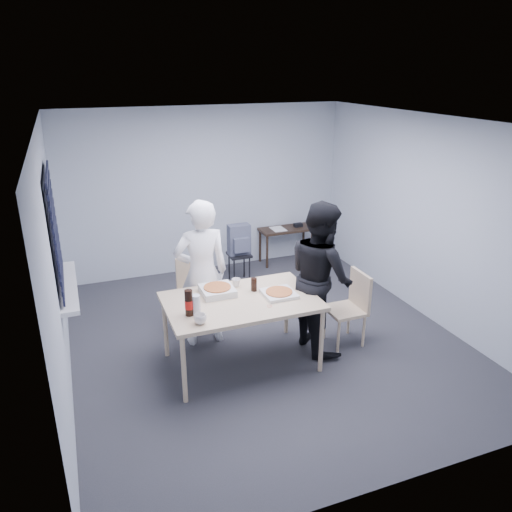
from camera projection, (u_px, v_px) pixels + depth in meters
name	position (u px, v px, depth m)	size (l,w,h in m)	color
room	(57.00, 239.00, 5.24)	(5.00, 5.00, 5.00)	#303135
dining_table	(241.00, 304.00, 5.38)	(1.63, 1.03, 0.79)	beige
chair_far	(195.00, 287.00, 6.32)	(0.42, 0.42, 0.89)	beige
chair_right	(352.00, 303.00, 5.91)	(0.42, 0.42, 0.89)	beige
person_white	(202.00, 274.00, 5.79)	(0.65, 0.42, 1.77)	white
person_black	(321.00, 277.00, 5.70)	(0.86, 0.47, 1.77)	black
side_table	(286.00, 233.00, 8.39)	(0.90, 0.40, 0.60)	#312518
stool	(239.00, 260.00, 7.66)	(0.33, 0.33, 0.46)	black
backpack	(239.00, 240.00, 7.53)	(0.33, 0.24, 0.46)	slate
pizza_box_a	(217.00, 290.00, 5.48)	(0.35, 0.35, 0.09)	white
pizza_box_b	(279.00, 293.00, 5.45)	(0.35, 0.35, 0.05)	white
mug_a	(200.00, 319.00, 4.84)	(0.12, 0.12, 0.10)	white
mug_b	(236.00, 283.00, 5.66)	(0.10, 0.10, 0.09)	white
cola_glass	(254.00, 285.00, 5.54)	(0.07, 0.07, 0.15)	black
soda_bottle	(189.00, 303.00, 4.98)	(0.09, 0.09, 0.27)	black
plastic_cups	(196.00, 305.00, 5.01)	(0.09, 0.09, 0.21)	silver
rubber_band	(269.00, 306.00, 5.21)	(0.05, 0.05, 0.00)	red
papers	(278.00, 229.00, 8.31)	(0.22, 0.30, 0.00)	white
black_box	(298.00, 225.00, 8.42)	(0.14, 0.10, 0.06)	black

